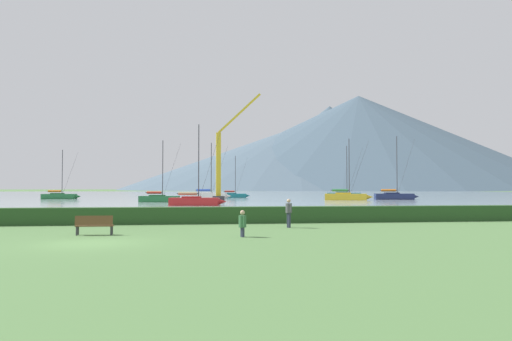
% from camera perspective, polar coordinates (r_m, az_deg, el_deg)
% --- Properties ---
extents(ground_plane, '(1000.00, 1000.00, 0.00)m').
position_cam_1_polar(ground_plane, '(22.27, -17.98, -7.78)').
color(ground_plane, '#517A42').
extents(harbor_water, '(320.00, 246.00, 0.00)m').
position_cam_1_polar(harbor_water, '(158.88, -9.38, -2.68)').
color(harbor_water, '#8C9EA3').
rests_on(harbor_water, ground_plane).
extents(hedge_line, '(80.00, 1.20, 1.05)m').
position_cam_1_polar(hedge_line, '(33.08, -14.66, -4.93)').
color(hedge_line, '#284C23').
rests_on(hedge_line, ground_plane).
extents(sailboat_slip_0, '(7.37, 2.50, 9.61)m').
position_cam_1_polar(sailboat_slip_0, '(106.41, -21.11, -2.67)').
color(sailboat_slip_0, '#236B38').
rests_on(sailboat_slip_0, harbor_water).
extents(sailboat_slip_2, '(6.62, 2.48, 9.16)m').
position_cam_1_polar(sailboat_slip_2, '(111.59, -2.53, -2.78)').
color(sailboat_slip_2, '#19707A').
rests_on(sailboat_slip_2, harbor_water).
extents(sailboat_slip_4, '(8.33, 4.00, 11.07)m').
position_cam_1_polar(sailboat_slip_4, '(100.99, -5.31, -2.79)').
color(sailboat_slip_4, white).
rests_on(sailboat_slip_4, harbor_water).
extents(sailboat_slip_5, '(7.31, 3.22, 10.27)m').
position_cam_1_polar(sailboat_slip_5, '(64.85, -6.82, -3.37)').
color(sailboat_slip_5, red).
rests_on(sailboat_slip_5, harbor_water).
extents(sailboat_slip_6, '(8.32, 3.74, 11.88)m').
position_cam_1_polar(sailboat_slip_6, '(98.84, 15.24, -2.75)').
color(sailboat_slip_6, navy).
rests_on(sailboat_slip_6, harbor_water).
extents(sailboat_slip_8, '(7.11, 3.48, 9.60)m').
position_cam_1_polar(sailboat_slip_8, '(80.32, -10.70, -3.07)').
color(sailboat_slip_8, '#236B38').
rests_on(sailboat_slip_8, harbor_water).
extents(sailboat_slip_9, '(8.50, 4.72, 10.95)m').
position_cam_1_polar(sailboat_slip_9, '(92.07, 10.08, -2.85)').
color(sailboat_slip_9, gold).
rests_on(sailboat_slip_9, harbor_water).
extents(sailboat_slip_10, '(8.22, 4.51, 11.11)m').
position_cam_1_polar(sailboat_slip_10, '(110.01, 9.88, -2.70)').
color(sailboat_slip_10, '#19707A').
rests_on(sailboat_slip_10, harbor_water).
extents(park_bench_near_path, '(1.79, 0.52, 0.95)m').
position_cam_1_polar(park_bench_near_path, '(26.00, -17.64, -5.74)').
color(park_bench_near_path, brown).
rests_on(park_bench_near_path, ground_plane).
extents(person_seated_viewer, '(0.36, 0.56, 1.25)m').
position_cam_1_polar(person_seated_viewer, '(23.90, -1.53, -5.81)').
color(person_seated_viewer, '#2D3347').
rests_on(person_seated_viewer, ground_plane).
extents(person_standing_walker, '(0.36, 0.55, 1.65)m').
position_cam_1_polar(person_standing_walker, '(29.34, 3.68, -4.51)').
color(person_standing_walker, '#2D3347').
rests_on(person_standing_walker, ground_plane).
extents(dock_crane, '(8.32, 2.00, 18.62)m').
position_cam_1_polar(dock_crane, '(87.26, -3.96, 0.28)').
color(dock_crane, '#333338').
rests_on(dock_crane, ground_plane).
extents(distant_hill_west_ridge, '(297.98, 297.98, 53.38)m').
position_cam_1_polar(distant_hill_west_ridge, '(435.26, 4.51, 1.35)').
color(distant_hill_west_ridge, '#4C6070').
rests_on(distant_hill_west_ridge, ground_plane).
extents(distant_hill_central_peak, '(191.13, 191.13, 56.07)m').
position_cam_1_polar(distant_hill_central_peak, '(441.88, 12.49, 1.51)').
color(distant_hill_central_peak, '#425666').
rests_on(distant_hill_central_peak, ground_plane).
extents(distant_hill_east_ridge, '(192.03, 192.03, 73.89)m').
position_cam_1_polar(distant_hill_east_ridge, '(453.53, 8.26, 2.53)').
color(distant_hill_east_ridge, '#425666').
rests_on(distant_hill_east_ridge, ground_plane).
extents(distant_hill_far_shoulder, '(346.41, 346.41, 83.34)m').
position_cam_1_polar(distant_hill_far_shoulder, '(460.22, 11.43, 3.08)').
color(distant_hill_far_shoulder, '#425666').
rests_on(distant_hill_far_shoulder, ground_plane).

